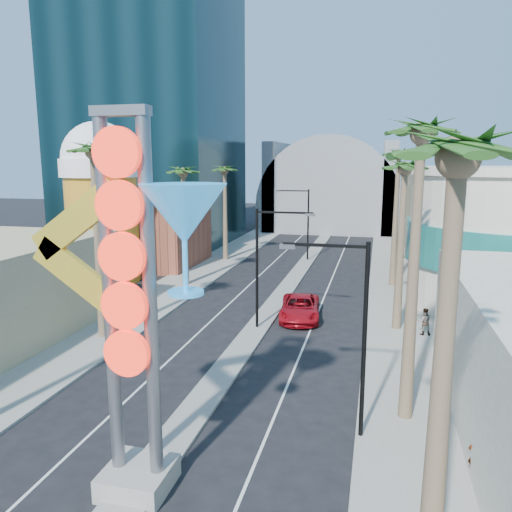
% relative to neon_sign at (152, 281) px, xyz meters
% --- Properties ---
extents(sidewalk_west, '(5.00, 100.00, 0.15)m').
position_rel_neon_sign_xyz_m(sidewalk_west, '(-10.32, 32.04, -7.23)').
color(sidewalk_west, gray).
rests_on(sidewalk_west, ground).
extents(sidewalk_east, '(5.00, 100.00, 0.15)m').
position_rel_neon_sign_xyz_m(sidewalk_east, '(8.68, 32.04, -7.23)').
color(sidewalk_east, gray).
rests_on(sidewalk_east, ground).
extents(median, '(1.60, 84.00, 0.15)m').
position_rel_neon_sign_xyz_m(median, '(-0.82, 35.04, -7.23)').
color(median, gray).
rests_on(median, ground).
extents(hotel_tower, '(20.00, 20.00, 50.00)m').
position_rel_neon_sign_xyz_m(hotel_tower, '(-22.82, 49.04, 17.69)').
color(hotel_tower, black).
rests_on(hotel_tower, ground).
extents(brick_filler_west, '(10.00, 10.00, 8.00)m').
position_rel_neon_sign_xyz_m(brick_filler_west, '(-16.82, 35.04, -3.31)').
color(brick_filler_west, brown).
rests_on(brick_filler_west, ground).
extents(filler_east, '(10.00, 20.00, 10.00)m').
position_rel_neon_sign_xyz_m(filler_east, '(15.18, 45.04, -2.31)').
color(filler_east, tan).
rests_on(filler_east, ground).
extents(beer_mug, '(7.00, 7.00, 14.50)m').
position_rel_neon_sign_xyz_m(beer_mug, '(-17.82, 27.04, 0.54)').
color(beer_mug, orange).
rests_on(beer_mug, ground).
extents(canopy, '(22.00, 16.00, 22.00)m').
position_rel_neon_sign_xyz_m(canopy, '(-0.82, 69.04, -3.00)').
color(canopy, slate).
rests_on(canopy, ground).
extents(neon_sign, '(6.53, 2.60, 12.55)m').
position_rel_neon_sign_xyz_m(neon_sign, '(0.00, 0.00, 0.00)').
color(neon_sign, gray).
rests_on(neon_sign, ground).
extents(streetlight_0, '(3.79, 0.25, 8.00)m').
position_rel_neon_sign_xyz_m(streetlight_0, '(-0.27, 17.04, -2.43)').
color(streetlight_0, black).
rests_on(streetlight_0, ground).
extents(streetlight_1, '(3.79, 0.25, 8.00)m').
position_rel_neon_sign_xyz_m(streetlight_1, '(-1.36, 41.04, -2.43)').
color(streetlight_1, black).
rests_on(streetlight_1, ground).
extents(streetlight_2, '(3.45, 0.25, 8.00)m').
position_rel_neon_sign_xyz_m(streetlight_2, '(5.91, 5.04, -2.47)').
color(streetlight_2, black).
rests_on(streetlight_2, ground).
extents(palm_1, '(2.40, 2.40, 12.70)m').
position_rel_neon_sign_xyz_m(palm_1, '(-9.82, 13.04, 3.52)').
color(palm_1, brown).
rests_on(palm_1, ground).
extents(palm_2, '(2.40, 2.40, 11.20)m').
position_rel_neon_sign_xyz_m(palm_2, '(-9.82, 27.04, 2.17)').
color(palm_2, brown).
rests_on(palm_2, ground).
extents(palm_3, '(2.40, 2.40, 11.20)m').
position_rel_neon_sign_xyz_m(palm_3, '(-9.82, 39.04, 2.17)').
color(palm_3, brown).
rests_on(palm_3, ground).
extents(palm_4, '(2.40, 2.40, 12.20)m').
position_rel_neon_sign_xyz_m(palm_4, '(8.18, -2.96, 3.07)').
color(palm_4, brown).
rests_on(palm_4, ground).
extents(palm_5, '(2.40, 2.40, 13.20)m').
position_rel_neon_sign_xyz_m(palm_5, '(8.18, 7.04, 3.96)').
color(palm_5, brown).
rests_on(palm_5, ground).
extents(palm_6, '(2.40, 2.40, 11.70)m').
position_rel_neon_sign_xyz_m(palm_6, '(8.18, 19.04, 2.62)').
color(palm_6, brown).
rests_on(palm_6, ground).
extents(palm_7, '(2.40, 2.40, 12.70)m').
position_rel_neon_sign_xyz_m(palm_7, '(8.18, 31.04, 3.52)').
color(palm_7, brown).
rests_on(palm_7, ground).
extents(red_pickup, '(3.33, 6.09, 1.62)m').
position_rel_neon_sign_xyz_m(red_pickup, '(1.61, 19.89, -6.50)').
color(red_pickup, '#B00D18').
rests_on(red_pickup, ground).
extents(pedestrian_a, '(0.65, 0.54, 1.53)m').
position_rel_neon_sign_xyz_m(pedestrian_a, '(10.36, 3.24, -6.39)').
color(pedestrian_a, gray).
rests_on(pedestrian_a, sidewalk_east).
extents(pedestrian_b, '(0.91, 0.74, 1.74)m').
position_rel_neon_sign_xyz_m(pedestrian_b, '(9.82, 18.05, -6.29)').
color(pedestrian_b, gray).
rests_on(pedestrian_b, sidewalk_east).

